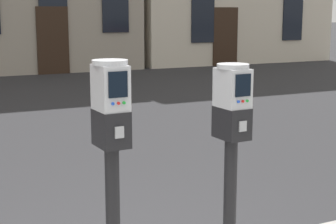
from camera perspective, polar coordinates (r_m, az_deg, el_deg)
name	(u,v)px	position (r m, az deg, el deg)	size (l,w,h in m)	color
parking_meter_near_kerb	(111,136)	(3.27, -6.07, -2.58)	(0.23, 0.26, 1.50)	black
parking_meter_twin_adjacent	(232,129)	(3.65, 6.81, -1.86)	(0.23, 0.26, 1.44)	black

